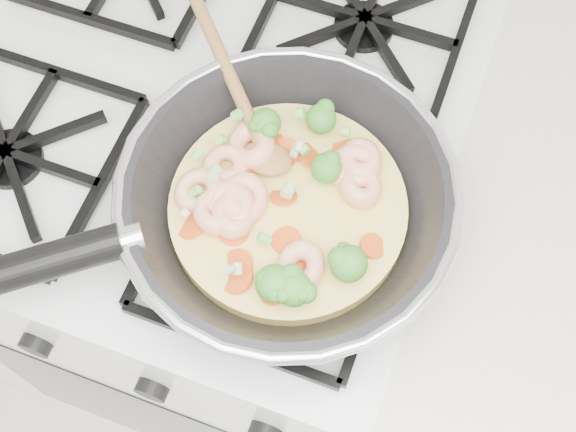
% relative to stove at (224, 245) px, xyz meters
% --- Properties ---
extents(stove, '(0.60, 0.60, 0.92)m').
position_rel_stove_xyz_m(stove, '(0.00, 0.00, 0.00)').
color(stove, white).
rests_on(stove, ground).
extents(skillet, '(0.45, 0.46, 0.10)m').
position_rel_stove_xyz_m(skillet, '(0.15, -0.12, 0.50)').
color(skillet, black).
rests_on(skillet, stove).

